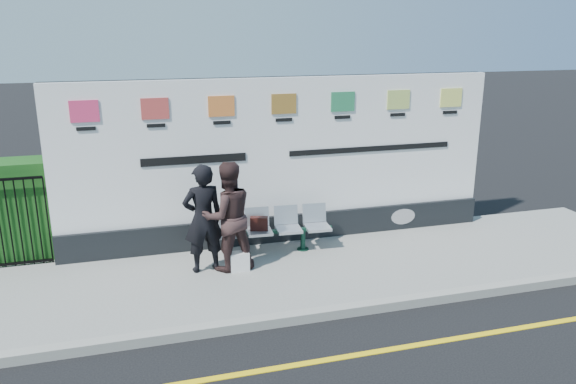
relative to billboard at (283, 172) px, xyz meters
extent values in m
plane|color=black|center=(-0.50, -3.85, -1.42)|extent=(80.00, 80.00, 0.00)
cube|color=gray|center=(-0.50, -1.35, -1.36)|extent=(14.00, 3.00, 0.12)
cube|color=gray|center=(-0.50, -2.85, -1.35)|extent=(14.00, 0.18, 0.14)
cube|color=yellow|center=(-0.50, -3.85, -1.42)|extent=(14.00, 0.10, 0.01)
cube|color=black|center=(0.00, 0.00, -1.05)|extent=(8.00, 0.30, 0.50)
cube|color=white|center=(0.00, 0.00, 0.45)|extent=(8.00, 0.14, 2.50)
imported|color=black|center=(-1.60, -1.01, -0.41)|extent=(0.70, 0.51, 1.79)
imported|color=#342221|center=(-1.21, -1.05, -0.40)|extent=(0.97, 0.81, 1.81)
cube|color=black|center=(-0.58, -0.56, -0.75)|extent=(0.33, 0.21, 0.24)
cube|color=silver|center=(-1.07, -1.18, -1.14)|extent=(0.31, 0.19, 0.31)
camera|label=1|loc=(-2.62, -9.55, 2.54)|focal=35.00mm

